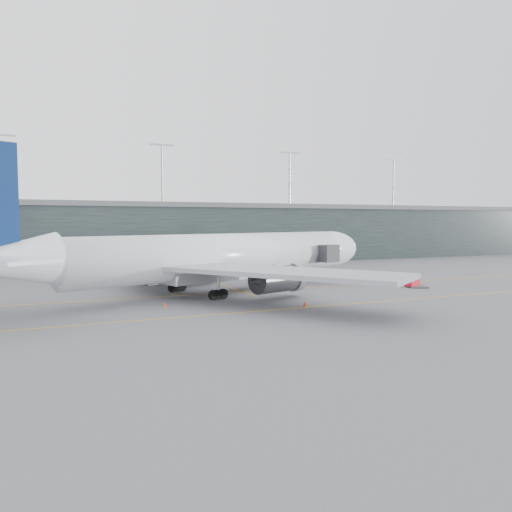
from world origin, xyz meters
name	(u,v)px	position (x,y,z in m)	size (l,w,h in m)	color
ground	(202,290)	(0.00, 0.00, 0.00)	(320.00, 320.00, 0.00)	#555559
taxiline_a	(210,294)	(0.00, -4.00, 0.01)	(160.00, 0.25, 0.02)	gold
taxiline_b	(253,311)	(0.00, -20.00, 0.01)	(160.00, 0.25, 0.02)	gold
taxiline_lead_main	(196,276)	(5.00, 20.00, 0.01)	(0.25, 60.00, 0.02)	gold
terminal	(135,233)	(0.00, 58.00, 7.62)	(240.00, 36.00, 29.00)	black
main_aircraft	(217,257)	(1.14, -3.68, 5.39)	(66.68, 61.46, 19.22)	white
jet_bridge	(246,248)	(16.81, 23.01, 5.05)	(16.24, 44.95, 6.74)	#27272B
gse_cart	(412,282)	(32.26, -10.19, 0.86)	(2.56, 1.97, 1.54)	red
baggage_dolly	(418,287)	(32.55, -11.31, 0.16)	(2.66, 2.13, 0.27)	#3E3D43
uld_a	(150,279)	(-6.10, 9.26, 0.99)	(2.50, 2.25, 1.88)	#343438
uld_b	(168,277)	(-2.75, 10.86, 0.99)	(2.50, 2.25, 1.89)	#343438
uld_c	(188,276)	(0.95, 11.16, 1.01)	(2.39, 2.05, 1.91)	#343438
cone_nose	(411,282)	(34.57, -7.17, 0.36)	(0.45, 0.45, 0.71)	#E85D0C
cone_wing_stbd	(305,304)	(7.39, -19.27, 0.36)	(0.45, 0.45, 0.71)	red
cone_wing_port	(232,278)	(9.36, 11.42, 0.32)	(0.41, 0.41, 0.65)	red
cone_tail	(165,304)	(-8.86, -12.71, 0.34)	(0.42, 0.42, 0.68)	red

